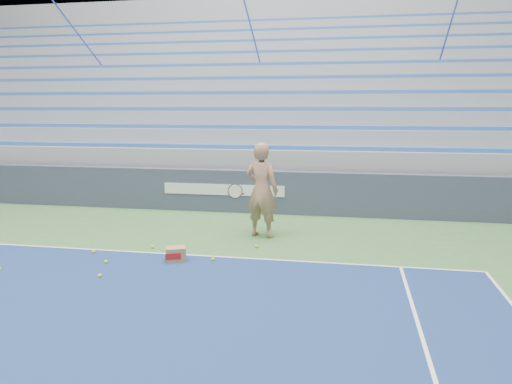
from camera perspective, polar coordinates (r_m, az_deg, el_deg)
sponsor_barrier at (r=13.10m, az=-3.57°, el=0.16°), size 30.00×0.32×1.10m
bleachers at (r=18.51m, az=0.77°, el=8.59°), size 31.00×9.15×7.30m
tennis_player at (r=10.43m, az=0.64°, el=0.22°), size 1.02×0.95×2.00m
ball_box at (r=9.05m, az=-9.16°, el=-7.06°), size 0.42×0.38×0.26m
tennis_ball_0 at (r=8.52m, az=-17.42°, el=-9.12°), size 0.07×0.07×0.07m
tennis_ball_1 at (r=9.78m, az=0.04°, el=-6.22°), size 0.07×0.07×0.07m
tennis_ball_3 at (r=9.90m, az=-18.09°, el=-6.52°), size 0.07×0.07×0.07m
tennis_ball_4 at (r=9.96m, az=-11.72°, el=-6.14°), size 0.07×0.07×0.07m
tennis_ball_5 at (r=9.22m, az=-16.76°, el=-7.66°), size 0.07×0.07×0.07m
tennis_ball_6 at (r=9.01m, az=-4.92°, el=-7.68°), size 0.07×0.07×0.07m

